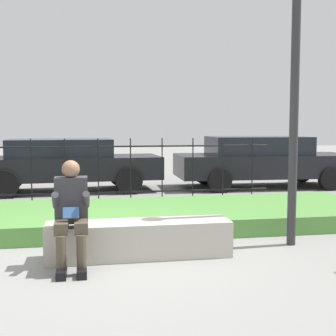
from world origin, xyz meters
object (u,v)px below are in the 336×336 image
object	(u,v)px
car_parked_right	(262,160)
street_lamp	(295,56)
stone_bench	(139,241)
car_parked_center	(66,163)
person_seated_reader	(71,210)

from	to	relation	value
car_parked_right	street_lamp	bearing A→B (deg)	-105.82
stone_bench	car_parked_center	size ratio (longest dim) A/B	0.49
stone_bench	street_lamp	size ratio (longest dim) A/B	0.54
street_lamp	car_parked_right	bearing A→B (deg)	72.01
person_seated_reader	car_parked_right	bearing A→B (deg)	52.61
stone_bench	car_parked_center	world-z (taller)	car_parked_center
stone_bench	car_parked_right	distance (m)	7.33
person_seated_reader	street_lamp	world-z (taller)	street_lamp
stone_bench	car_parked_right	world-z (taller)	car_parked_right
street_lamp	person_seated_reader	bearing A→B (deg)	-169.97
car_parked_right	street_lamp	size ratio (longest dim) A/B	1.12
car_parked_right	car_parked_center	distance (m)	5.16
stone_bench	car_parked_center	distance (m)	6.26
person_seated_reader	street_lamp	size ratio (longest dim) A/B	0.29
car_parked_right	car_parked_center	xyz separation A→B (m)	(-5.16, 0.06, -0.01)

